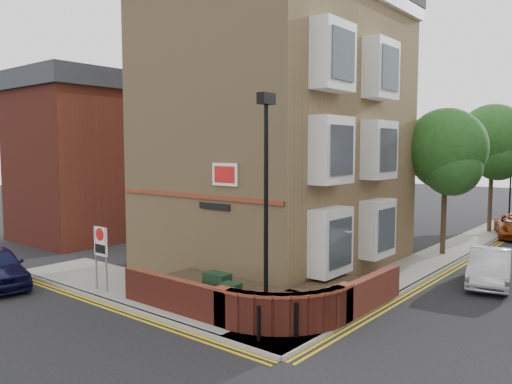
% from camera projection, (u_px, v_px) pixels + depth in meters
% --- Properties ---
extents(ground, '(120.00, 120.00, 0.00)m').
position_uv_depth(ground, '(193.00, 331.00, 13.59)').
color(ground, black).
rests_on(ground, ground).
extents(pavement_corner, '(13.00, 3.00, 0.12)m').
position_uv_depth(pavement_corner, '(153.00, 293.00, 16.94)').
color(pavement_corner, gray).
rests_on(pavement_corner, ground).
extents(pavement_main, '(2.00, 32.00, 0.12)m').
position_uv_depth(pavement_main, '(456.00, 248.00, 24.68)').
color(pavement_main, gray).
rests_on(pavement_main, ground).
extents(kerb_side, '(13.00, 0.15, 0.12)m').
position_uv_depth(kerb_side, '(116.00, 304.00, 15.78)').
color(kerb_side, gray).
rests_on(kerb_side, ground).
extents(kerb_main_near, '(0.15, 32.00, 0.12)m').
position_uv_depth(kerb_main_near, '(477.00, 251.00, 24.05)').
color(kerb_main_near, gray).
rests_on(kerb_main_near, ground).
extents(yellow_lines_side, '(13.00, 0.28, 0.01)m').
position_uv_depth(yellow_lines_side, '(109.00, 308.00, 15.59)').
color(yellow_lines_side, gold).
rests_on(yellow_lines_side, ground).
extents(yellow_lines_main, '(0.28, 32.00, 0.01)m').
position_uv_depth(yellow_lines_main, '(483.00, 252.00, 23.90)').
color(yellow_lines_main, gold).
rests_on(yellow_lines_main, ground).
extents(corner_building, '(8.95, 10.40, 13.60)m').
position_uv_depth(corner_building, '(282.00, 119.00, 21.01)').
color(corner_building, tan).
rests_on(corner_building, ground).
extents(garden_wall, '(6.80, 6.00, 1.20)m').
position_uv_depth(garden_wall, '(251.00, 309.00, 15.52)').
color(garden_wall, maroon).
rests_on(garden_wall, ground).
extents(lamppost, '(0.25, 0.50, 6.30)m').
position_uv_depth(lamppost, '(266.00, 210.00, 13.21)').
color(lamppost, black).
rests_on(lamppost, pavement_corner).
extents(utility_cabinet_large, '(0.80, 0.45, 1.20)m').
position_uv_depth(utility_cabinet_large, '(217.00, 293.00, 14.72)').
color(utility_cabinet_large, black).
rests_on(utility_cabinet_large, pavement_corner).
extents(utility_cabinet_small, '(0.55, 0.40, 1.10)m').
position_uv_depth(utility_cabinet_small, '(231.00, 302.00, 13.99)').
color(utility_cabinet_small, black).
rests_on(utility_cabinet_small, pavement_corner).
extents(bollard_near, '(0.11, 0.11, 0.90)m').
position_uv_depth(bollard_near, '(259.00, 323.00, 12.59)').
color(bollard_near, black).
rests_on(bollard_near, pavement_corner).
extents(bollard_far, '(0.11, 0.11, 0.90)m').
position_uv_depth(bollard_far, '(296.00, 320.00, 12.83)').
color(bollard_far, black).
rests_on(bollard_far, pavement_corner).
extents(zone_sign, '(0.72, 0.07, 2.20)m').
position_uv_depth(zone_sign, '(101.00, 247.00, 16.97)').
color(zone_sign, slate).
rests_on(zone_sign, pavement_corner).
extents(side_building, '(6.40, 10.40, 9.00)m').
position_uv_depth(side_building, '(112.00, 156.00, 28.81)').
color(side_building, maroon).
rests_on(side_building, ground).
extents(tree_near, '(3.64, 3.65, 6.70)m').
position_uv_depth(tree_near, '(446.00, 154.00, 22.77)').
color(tree_near, '#382B1E').
rests_on(tree_near, pavement_main).
extents(tree_mid, '(4.03, 4.03, 7.42)m').
position_uv_depth(tree_mid, '(493.00, 145.00, 28.90)').
color(tree_mid, '#382B1E').
rests_on(tree_mid, pavement_main).
extents(traffic_light_assembly, '(0.20, 0.16, 4.20)m').
position_uv_depth(traffic_light_assembly, '(510.00, 184.00, 31.14)').
color(traffic_light_assembly, black).
rests_on(traffic_light_assembly, pavement_main).
extents(silver_car_near, '(2.15, 4.13, 1.30)m').
position_uv_depth(silver_car_near, '(490.00, 267.00, 18.22)').
color(silver_car_near, '#B3B4BC').
rests_on(silver_car_near, ground).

